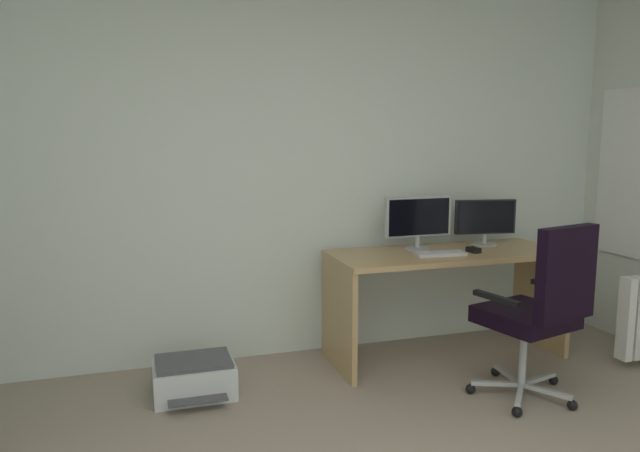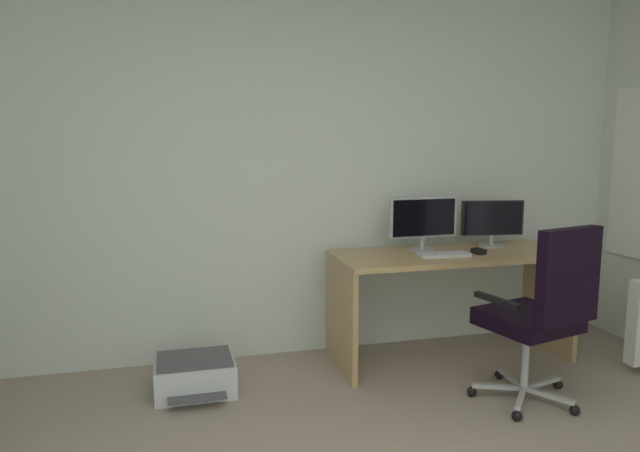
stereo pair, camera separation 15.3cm
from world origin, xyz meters
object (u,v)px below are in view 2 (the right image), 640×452
Objects in this scene: monitor_main at (423,220)px; printer at (195,375)px; computer_mouse at (479,251)px; office_chair at (542,308)px; keyboard at (444,255)px; desk at (451,280)px; monitor_secondary at (492,220)px.

monitor_main is 1.84m from printer.
office_chair is (-0.01, -0.73, -0.19)m from computer_mouse.
keyboard is 0.32× the size of office_chair.
keyboard is at bearing -137.79° from desk.
monitor_secondary is (0.38, 0.14, 0.38)m from desk.
keyboard is (-0.49, -0.24, -0.18)m from monitor_secondary.
desk is 3.23× the size of monitor_main.
office_chair reaches higher than computer_mouse.
monitor_main is 1.05× the size of printer.
printer is at bearing 175.83° from computer_mouse.
monitor_main reaches higher than keyboard.
printer is at bearing -172.98° from monitor_secondary.
desk is at bearing 4.06° from printer.
monitor_secondary reaches higher than desk.
computer_mouse is 2.03m from printer.
monitor_secondary reaches higher than printer.
monitor_secondary reaches higher than keyboard.
keyboard is at bearing 0.94° from printer.
keyboard is 0.71× the size of printer.
printer is (-1.60, -0.26, -0.86)m from monitor_main.
keyboard is (-0.11, -0.10, 0.20)m from desk.
monitor_secondary is 0.58m from keyboard.
monitor_main is at bearing 138.62° from desk.
office_chair is (0.25, -0.72, -0.18)m from keyboard.
keyboard is 1.78m from printer.
monitor_secondary is at bearing 76.05° from office_chair.
printer is (-1.76, -0.12, -0.46)m from desk.
monitor_secondary is 0.95× the size of printer.
computer_mouse is at bearing -35.46° from monitor_main.
keyboard is at bearing -78.15° from monitor_main.
monitor_secondary reaches higher than office_chair.
computer_mouse is at bearing -135.59° from monitor_secondary.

